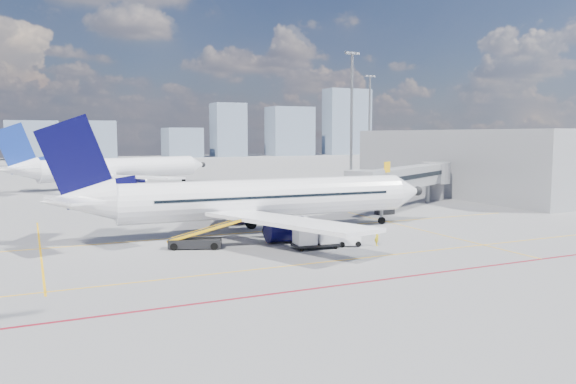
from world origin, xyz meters
name	(u,v)px	position (x,y,z in m)	size (l,w,h in m)	color
ground	(303,246)	(0.00, 0.00, 0.00)	(420.00, 420.00, 0.00)	gray
apron_markings	(319,256)	(-0.58, -3.91, 0.01)	(90.00, 35.12, 0.01)	#FFB60D
jet_bridge	(409,178)	(23.51, 16.91, 3.74)	(23.55, 15.78, 6.30)	#989BA1
terminal_block	(460,163)	(39.95, 26.00, 5.00)	(10.00, 42.00, 10.00)	#989BA1
floodlight_mast_ne	(352,113)	(38.00, 55.00, 13.59)	(3.20, 0.61, 25.45)	slate
floodlight_mast_far	(369,119)	(65.00, 90.00, 13.59)	(3.20, 0.61, 25.45)	slate
distant_skyline	(96,129)	(4.10, 190.00, 11.38)	(260.79, 15.12, 30.76)	slate
main_aircraft	(252,199)	(-1.63, 7.48, 3.22)	(37.62, 32.77, 11.00)	white
second_aircraft	(112,169)	(-7.14, 61.75, 3.22)	(37.78, 32.23, 11.32)	white
baggage_tug	(347,239)	(3.32, -1.61, 0.63)	(2.11, 1.60, 1.31)	white
cargo_dolly	(316,235)	(0.45, -1.37, 1.13)	(3.89, 2.02, 2.06)	black
belt_loader	(197,241)	(-8.34, 2.73, 0.64)	(6.08, 3.47, 2.48)	black
ramp_worker	(377,237)	(5.68, -2.47, 0.75)	(0.55, 0.36, 1.50)	yellow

